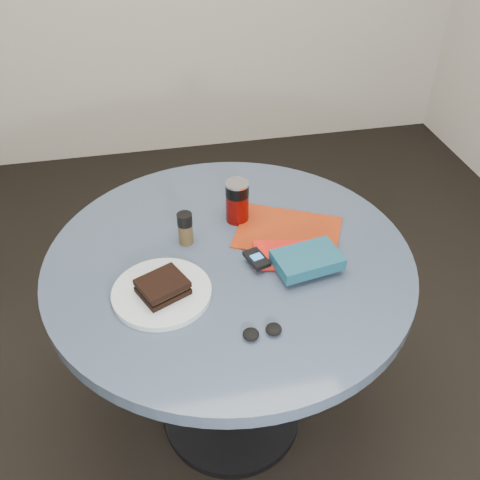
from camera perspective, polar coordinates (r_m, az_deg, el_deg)
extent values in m
plane|color=black|center=(2.02, -0.88, -18.13)|extent=(4.00, 4.00, 0.00)
cylinder|color=black|center=(2.01, -0.88, -17.89)|extent=(0.48, 0.48, 0.03)
cylinder|color=black|center=(1.72, -1.00, -11.37)|extent=(0.11, 0.11, 0.68)
cylinder|color=#323F52|center=(1.47, -1.15, -2.29)|extent=(1.00, 1.00, 0.04)
cylinder|color=silver|center=(1.35, -8.34, -5.58)|extent=(0.33, 0.33, 0.02)
cube|color=black|center=(1.33, -8.21, -5.34)|extent=(0.14, 0.13, 0.02)
cube|color=#332513|center=(1.32, -8.25, -4.97)|extent=(0.12, 0.12, 0.01)
cube|color=black|center=(1.32, -8.30, -4.59)|extent=(0.14, 0.13, 0.02)
cylinder|color=#560704|center=(1.56, -0.29, 3.50)|extent=(0.09, 0.09, 0.09)
cylinder|color=black|center=(1.52, -0.30, 5.37)|extent=(0.09, 0.09, 0.04)
cylinder|color=silver|center=(1.51, -0.30, 6.03)|extent=(0.09, 0.09, 0.01)
cylinder|color=#42351C|center=(1.49, -5.81, 0.70)|extent=(0.05, 0.05, 0.06)
cylinder|color=black|center=(1.46, -5.93, 2.20)|extent=(0.05, 0.05, 0.03)
cube|color=maroon|center=(1.54, 5.16, 0.85)|extent=(0.35, 0.32, 0.01)
cube|color=#B5170E|center=(1.44, 4.79, -1.57)|extent=(0.18, 0.14, 0.01)
cube|color=#113F53|center=(1.40, 7.19, -2.12)|extent=(0.19, 0.14, 0.03)
cube|color=black|center=(1.40, 1.79, -2.02)|extent=(0.06, 0.09, 0.01)
cube|color=#2369B3|center=(1.40, 1.79, -1.80)|extent=(0.04, 0.03, 0.00)
ellipsoid|color=black|center=(1.24, 1.17, -10.03)|extent=(0.04, 0.04, 0.02)
ellipsoid|color=black|center=(1.25, 3.61, -9.48)|extent=(0.04, 0.04, 0.02)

